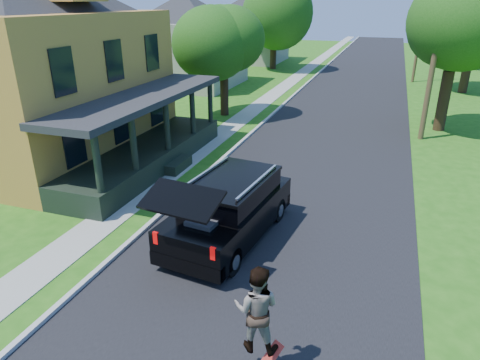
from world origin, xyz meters
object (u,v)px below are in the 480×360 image
(black_suv, at_px, (229,209))
(utility_pole_near, at_px, (438,36))
(skateboarder, at_px, (257,309))
(tree_right_near, at_px, (456,29))

(black_suv, xyz_separation_m, utility_pole_near, (5.90, 12.60, 4.11))
(skateboarder, relative_size, utility_pole_near, 0.18)
(skateboarder, bearing_deg, black_suv, -70.39)
(skateboarder, bearing_deg, tree_right_near, -110.30)
(black_suv, bearing_deg, utility_pole_near, 71.56)
(tree_right_near, bearing_deg, skateboarder, -103.53)
(black_suv, height_order, skateboarder, black_suv)
(black_suv, relative_size, tree_right_near, 0.70)
(utility_pole_near, bearing_deg, black_suv, -126.81)
(black_suv, relative_size, skateboarder, 3.15)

